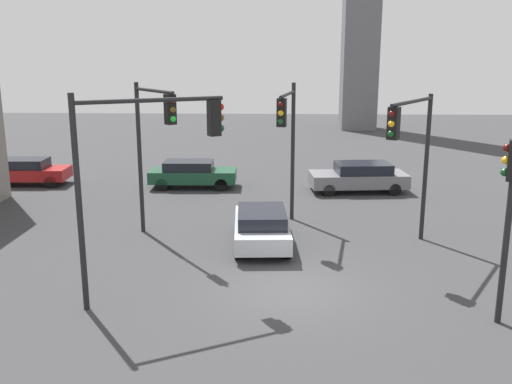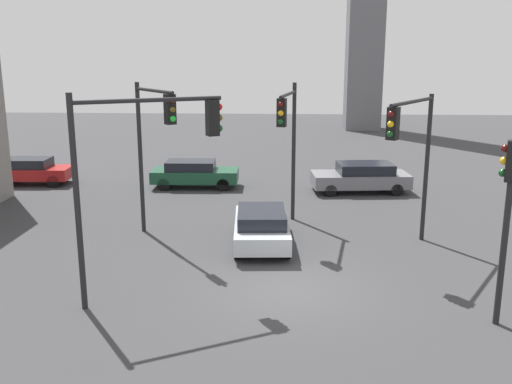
# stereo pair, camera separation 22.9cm
# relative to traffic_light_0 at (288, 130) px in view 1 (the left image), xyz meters

# --- Properties ---
(ground_plane) EXTENTS (102.89, 102.89, 0.00)m
(ground_plane) POSITION_rel_traffic_light_0_xyz_m (0.10, -5.97, -3.96)
(ground_plane) COLOR #38383A
(traffic_light_0) EXTENTS (0.75, 3.33, 5.66)m
(traffic_light_0) POSITION_rel_traffic_light_0_xyz_m (0.00, 0.00, 0.00)
(traffic_light_0) COLOR black
(traffic_light_0) RESTS_ON ground_plane
(traffic_light_1) EXTENTS (3.72, 2.08, 5.82)m
(traffic_light_1) POSITION_rel_traffic_light_0_xyz_m (-3.92, -6.70, 0.21)
(traffic_light_1) COLOR black
(traffic_light_1) RESTS_ON ground_plane
(traffic_light_2) EXTENTS (0.49, 0.41, 4.74)m
(traffic_light_2) POSITION_rel_traffic_light_0_xyz_m (5.35, -7.88, -0.63)
(traffic_light_2) COLOR black
(traffic_light_2) RESTS_ON ground_plane
(traffic_light_3) EXTENTS (1.97, 2.62, 5.76)m
(traffic_light_3) POSITION_rel_traffic_light_0_xyz_m (-4.82, -1.64, 0.12)
(traffic_light_3) COLOR black
(traffic_light_3) RESTS_ON ground_plane
(traffic_light_4) EXTENTS (2.17, 3.42, 5.40)m
(traffic_light_4) POSITION_rel_traffic_light_0_xyz_m (4.11, -2.56, -0.03)
(traffic_light_4) COLOR black
(traffic_light_4) RESTS_ON ground_plane
(car_1) EXTENTS (4.49, 1.91, 1.41)m
(car_1) POSITION_rel_traffic_light_0_xyz_m (-4.84, 7.09, -3.21)
(car_1) COLOR #19472D
(car_1) RESTS_ON ground_plane
(car_2) EXTENTS (4.12, 1.97, 1.40)m
(car_2) POSITION_rel_traffic_light_0_xyz_m (-13.62, 7.36, -3.22)
(car_2) COLOR maroon
(car_2) RESTS_ON ground_plane
(car_3) EXTENTS (2.19, 4.46, 1.36)m
(car_3) POSITION_rel_traffic_light_0_xyz_m (-0.93, -1.99, -3.25)
(car_3) COLOR #ADB2B7
(car_3) RESTS_ON ground_plane
(car_4) EXTENTS (4.96, 2.50, 1.47)m
(car_4) POSITION_rel_traffic_light_0_xyz_m (3.73, 6.54, -3.19)
(car_4) COLOR slate
(car_4) RESTS_ON ground_plane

